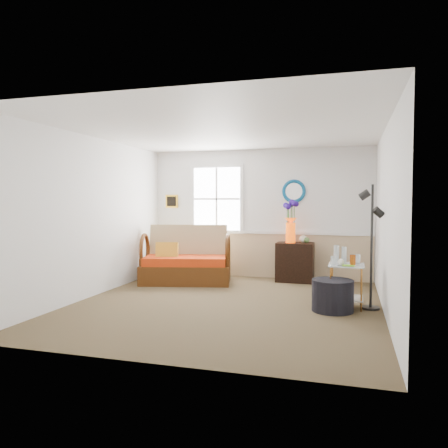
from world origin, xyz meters
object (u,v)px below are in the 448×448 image
(loveseat, at_px, (186,254))
(cabinet, at_px, (295,262))
(ottoman, at_px, (333,295))
(lamp_stand, at_px, (165,261))
(floor_lamp, at_px, (372,247))
(side_table, at_px, (346,286))

(loveseat, height_order, cabinet, loveseat)
(cabinet, height_order, ottoman, cabinet)
(lamp_stand, xyz_separation_m, floor_lamp, (4.09, -1.97, 0.61))
(lamp_stand, relative_size, floor_lamp, 0.32)
(side_table, height_order, ottoman, side_table)
(floor_lamp, bearing_deg, ottoman, -143.06)
(lamp_stand, height_order, cabinet, cabinet)
(lamp_stand, relative_size, side_table, 0.90)
(lamp_stand, distance_m, floor_lamp, 4.58)
(cabinet, bearing_deg, side_table, -61.97)
(cabinet, bearing_deg, ottoman, -69.32)
(loveseat, relative_size, side_table, 2.63)
(lamp_stand, height_order, floor_lamp, floor_lamp)
(cabinet, height_order, floor_lamp, floor_lamp)
(lamp_stand, xyz_separation_m, side_table, (3.75, -1.97, 0.03))
(loveseat, bearing_deg, floor_lamp, -33.14)
(side_table, bearing_deg, lamp_stand, 152.28)
(cabinet, distance_m, floor_lamp, 2.34)
(side_table, height_order, floor_lamp, floor_lamp)
(floor_lamp, bearing_deg, cabinet, 133.60)
(cabinet, distance_m, side_table, 2.10)
(floor_lamp, bearing_deg, lamp_stand, 162.66)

